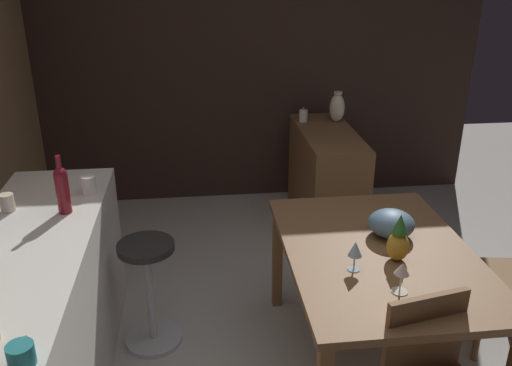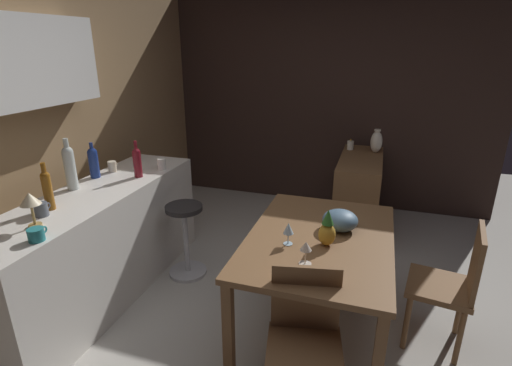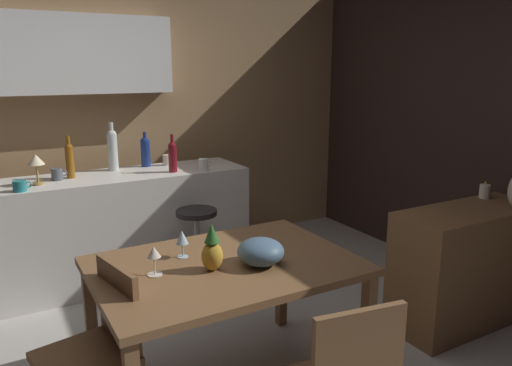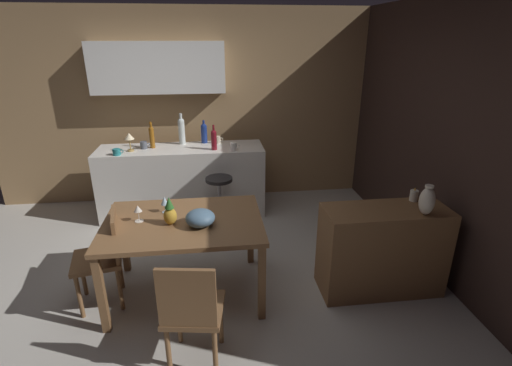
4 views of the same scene
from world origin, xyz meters
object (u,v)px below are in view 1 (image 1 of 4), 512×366
Objects in this scene: vase_ceramic_ivory at (337,108)px; pillar_candle_tall at (303,116)px; wine_bottle_ruby at (62,188)px; cup_teal at (21,354)px; dining_table at (378,263)px; cup_white at (89,185)px; pineapple_centerpiece at (398,241)px; sideboard_cabinet at (326,178)px; cup_cream at (7,202)px; fruit_bowl at (391,223)px; wine_glass_right at (402,271)px; wine_glass_left at (355,250)px; bar_stool at (150,291)px.

pillar_candle_tall is at bearing 79.98° from vase_ceramic_ivory.
cup_teal is (-1.16, -0.09, -0.10)m from wine_bottle_ruby.
cup_white reaches higher than dining_table.
pineapple_centerpiece is 2.15m from vase_ceramic_ivory.
vase_ceramic_ivory is (-0.05, -0.28, 0.07)m from pillar_candle_tall.
cup_cream is at bearing 124.24° from sideboard_cabinet.
vase_ceramic_ivory is (2.04, -0.30, 0.29)m from dining_table.
pillar_candle_tall is at bearing 2.88° from fruit_bowl.
cup_cream is 0.43m from cup_white.
dining_table is 10.79× the size of pillar_candle_tall.
wine_bottle_ruby is at bearing 160.45° from cup_white.
vase_ceramic_ivory reaches higher than wine_glass_right.
wine_bottle_ruby reaches higher than dining_table.
wine_glass_right is (-0.37, 0.03, 0.19)m from dining_table.
fruit_bowl is (0.32, -0.30, -0.04)m from wine_glass_left.
cup_teal reaches higher than fruit_bowl.
fruit_bowl is 1.94m from pillar_candle_tall.
sideboard_cabinet is 8.73× the size of pillar_candle_tall.
bar_stool is 6.24× the size of cup_cream.
vase_ceramic_ivory reaches higher than wine_glass_left.
wine_glass_right is 0.47× the size of wine_bottle_ruby.
bar_stool is (0.34, 1.22, -0.30)m from dining_table.
bar_stool is at bearing 81.80° from fruit_bowl.
bar_stool is 2.12× the size of wine_bottle_ruby.
cup_cream is (0.53, 1.72, 0.10)m from wine_glass_left.
vase_ceramic_ivory reaches higher than cup_cream.
wine_glass_left is 0.25m from pineapple_centerpiece.
wine_glass_right is 2.02m from cup_cream.
wine_bottle_ruby reaches higher than wine_glass_left.
bar_stool is at bearing 63.71° from wine_glass_left.
cup_cream is 2.77m from vase_ceramic_ivory.
wine_bottle_ruby is at bearing 4.63° from cup_teal.
dining_table is 2.08m from vase_ceramic_ivory.
wine_glass_left is 0.61× the size of pineapple_centerpiece.
dining_table is 1.68m from wine_bottle_ruby.
cup_cream is 2.58m from pillar_candle_tall.
wine_glass_right is 0.60× the size of fruit_bowl.
dining_table is 5.51× the size of fruit_bowl.
wine_bottle_ruby is 1.17m from cup_teal.
bar_stool is 1.36m from cup_teal.
bar_stool is at bearing 70.84° from pineapple_centerpiece.
sideboard_cabinet is 9.81× the size of cup_white.
vase_ceramic_ivory is at bearing -100.02° from pillar_candle_tall.
fruit_bowl is (0.25, -0.06, -0.04)m from pineapple_centerpiece.
sideboard_cabinet is 7.38× the size of wine_glass_right.
pineapple_centerpiece is 0.95× the size of vase_ceramic_ivory.
pillar_candle_tall is (2.46, -0.05, 0.02)m from wine_glass_right.
cup_teal is at bearing -161.95° from cup_cream.
pineapple_centerpiece is 2.22× the size of cup_white.
pillar_candle_tall is 0.48× the size of vase_ceramic_ivory.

